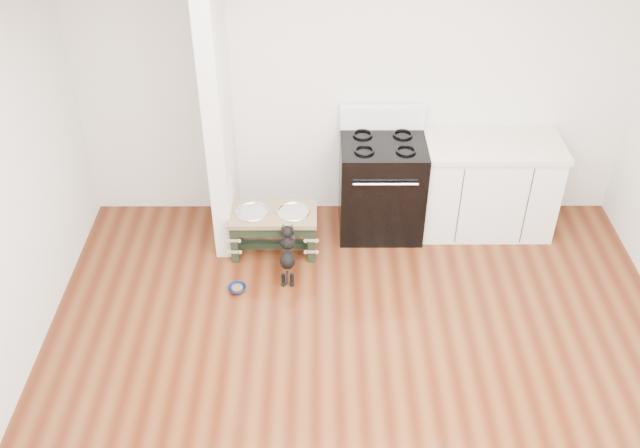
{
  "coord_description": "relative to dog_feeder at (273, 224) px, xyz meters",
  "views": [
    {
      "loc": [
        -0.33,
        -3.29,
        4.1
      ],
      "look_at": [
        -0.31,
        1.46,
        0.55
      ],
      "focal_mm": 40.0,
      "sensor_mm": 36.0,
      "label": 1
    }
  ],
  "objects": [
    {
      "name": "oven_range",
      "position": [
        0.98,
        0.36,
        0.17
      ],
      "size": [
        0.76,
        0.69,
        1.14
      ],
      "color": "black",
      "rests_on": "ground"
    },
    {
      "name": "puppy",
      "position": [
        0.14,
        -0.36,
        -0.04
      ],
      "size": [
        0.14,
        0.4,
        0.47
      ],
      "color": "black",
      "rests_on": "ground"
    },
    {
      "name": "room_shell",
      "position": [
        0.73,
        -1.8,
        1.32
      ],
      "size": [
        5.0,
        5.0,
        5.0
      ],
      "color": "silver",
      "rests_on": "ground"
    },
    {
      "name": "cabinet_run",
      "position": [
        1.96,
        0.38,
        0.15
      ],
      "size": [
        1.24,
        0.64,
        0.91
      ],
      "color": "white",
      "rests_on": "ground"
    },
    {
      "name": "dog_feeder",
      "position": [
        0.0,
        0.0,
        0.0
      ],
      "size": [
        0.78,
        0.41,
        0.44
      ],
      "color": "black",
      "rests_on": "ground"
    },
    {
      "name": "floor_bowl",
      "position": [
        -0.29,
        -0.55,
        -0.28
      ],
      "size": [
        0.16,
        0.16,
        0.05
      ],
      "rotation": [
        0.0,
        0.0,
        -0.06
      ],
      "color": "navy",
      "rests_on": "ground"
    },
    {
      "name": "ground",
      "position": [
        0.73,
        -1.8,
        -0.3
      ],
      "size": [
        5.0,
        5.0,
        0.0
      ],
      "primitive_type": "plane",
      "color": "#441B0C",
      "rests_on": "ground"
    },
    {
      "name": "partition_wall",
      "position": [
        -0.44,
        0.3,
        1.05
      ],
      "size": [
        0.15,
        0.8,
        2.7
      ],
      "primitive_type": "cube",
      "color": "silver",
      "rests_on": "ground"
    }
  ]
}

